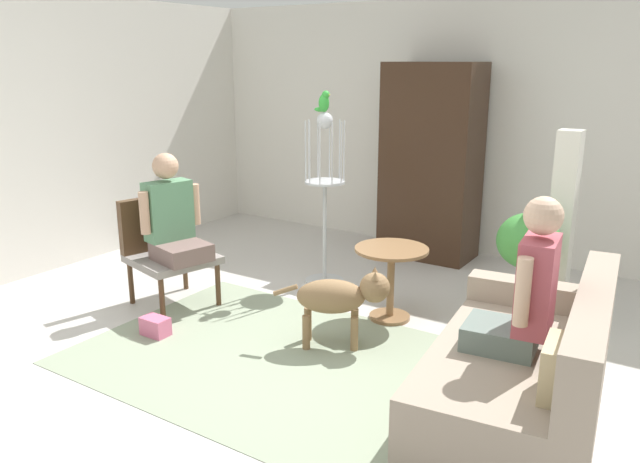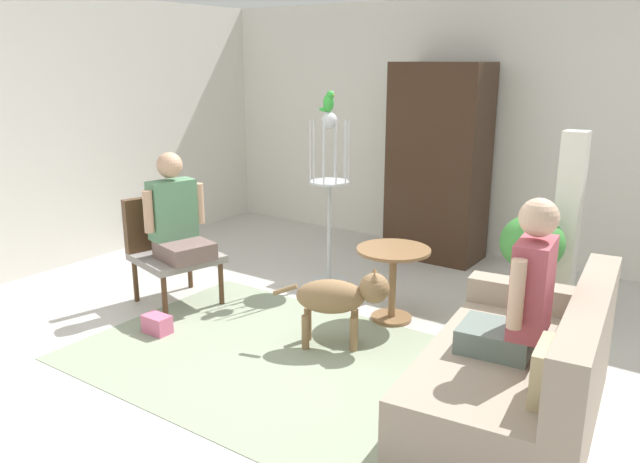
% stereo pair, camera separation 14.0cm
% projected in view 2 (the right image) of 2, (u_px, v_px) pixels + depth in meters
% --- Properties ---
extents(ground_plane, '(7.65, 7.65, 0.00)m').
position_uv_depth(ground_plane, '(298.00, 361.00, 4.35)').
color(ground_plane, beige).
extents(back_wall, '(6.97, 0.12, 2.63)m').
position_uv_depth(back_wall, '(480.00, 130.00, 6.51)').
color(back_wall, silver).
rests_on(back_wall, ground).
extents(left_wall, '(0.12, 6.82, 2.63)m').
position_uv_depth(left_wall, '(45.00, 135.00, 6.03)').
color(left_wall, silver).
rests_on(left_wall, ground).
extents(area_rug, '(2.71, 1.95, 0.01)m').
position_uv_depth(area_rug, '(274.00, 357.00, 4.41)').
color(area_rug, gray).
rests_on(area_rug, ground).
extents(couch, '(1.08, 1.73, 0.84)m').
position_uv_depth(couch, '(522.00, 377.00, 3.54)').
color(couch, gray).
rests_on(couch, ground).
extents(armchair, '(0.77, 0.76, 0.90)m').
position_uv_depth(armchair, '(169.00, 242.00, 5.37)').
color(armchair, '#4C331E').
rests_on(armchair, ground).
extents(person_on_couch, '(0.49, 0.50, 0.90)m').
position_uv_depth(person_on_couch, '(522.00, 293.00, 3.40)').
color(person_on_couch, slate).
extents(person_on_armchair, '(0.55, 0.54, 0.86)m').
position_uv_depth(person_on_armchair, '(176.00, 216.00, 5.17)').
color(person_on_armchair, '#725954').
extents(round_end_table, '(0.58, 0.58, 0.60)m').
position_uv_depth(round_end_table, '(393.00, 272.00, 4.95)').
color(round_end_table, olive).
rests_on(round_end_table, ground).
extents(dog, '(0.75, 0.49, 0.60)m').
position_uv_depth(dog, '(341.00, 297.00, 4.49)').
color(dog, olive).
rests_on(dog, ground).
extents(bird_cage_stand, '(0.36, 0.36, 1.58)m').
position_uv_depth(bird_cage_stand, '(329.00, 205.00, 5.68)').
color(bird_cage_stand, silver).
rests_on(bird_cage_stand, ground).
extents(parrot, '(0.17, 0.10, 0.19)m').
position_uv_depth(parrot, '(329.00, 102.00, 5.45)').
color(parrot, green).
rests_on(parrot, bird_cage_stand).
extents(potted_plant, '(0.49, 0.49, 0.88)m').
position_uv_depth(potted_plant, '(531.00, 253.00, 4.85)').
color(potted_plant, '#996047').
rests_on(potted_plant, ground).
extents(column_lamp, '(0.20, 0.20, 1.50)m').
position_uv_depth(column_lamp, '(567.00, 226.00, 4.99)').
color(column_lamp, '#4C4742').
rests_on(column_lamp, ground).
extents(armoire_cabinet, '(0.94, 0.56, 2.00)m').
position_uv_depth(armoire_cabinet, '(438.00, 163.00, 6.41)').
color(armoire_cabinet, '#382316').
rests_on(armoire_cabinet, ground).
extents(handbag, '(0.21, 0.14, 0.14)m').
position_uv_depth(handbag, '(157.00, 324.00, 4.78)').
color(handbag, '#D8668C').
rests_on(handbag, ground).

